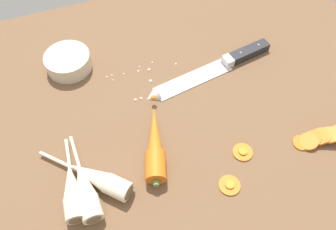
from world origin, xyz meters
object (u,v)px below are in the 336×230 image
carrot_slice_stack (323,137)px  prep_bowl (68,61)px  whole_carrot (155,144)px  parsnip_mid_left (85,189)px  parsnip_front (98,179)px  carrot_slice_stray_mid (230,185)px  chefs_knife (208,71)px  carrot_slice_stray_near (243,152)px  parsnip_mid_right (72,191)px

carrot_slice_stack → prep_bowl: prep_bowl is taller
whole_carrot → parsnip_mid_left: (-15.62, -4.45, -0.12)cm
parsnip_front → carrot_slice_stray_mid: (23.65, -9.73, -1.62)cm
chefs_knife → prep_bowl: (-31.15, 13.91, 1.50)cm
whole_carrot → carrot_slice_stray_near: size_ratio=4.96×
parsnip_front → parsnip_mid_right: (-5.17, -0.73, 0.00)cm
carrot_slice_stack → carrot_slice_stray_near: carrot_slice_stack is taller
chefs_knife → carrot_slice_stray_near: size_ratio=8.29×
chefs_knife → parsnip_mid_right: size_ratio=1.91×
parsnip_front → carrot_slice_stray_near: size_ratio=4.02×
parsnip_front → chefs_knife: bearing=30.2°
chefs_knife → parsnip_front: size_ratio=2.06×
parsnip_front → carrot_slice_stray_near: parsnip_front is taller
parsnip_mid_left → carrot_slice_stray_mid: size_ratio=4.53×
parsnip_mid_right → carrot_slice_stray_mid: (28.82, -8.99, -1.62)cm
parsnip_mid_left → carrot_slice_stray_near: 32.55cm
parsnip_mid_right → prep_bowl: same height
carrot_slice_stack → prep_bowl: bearing=139.0°
parsnip_mid_left → chefs_knife: bearing=29.8°
parsnip_mid_right → chefs_knife: bearing=27.5°
whole_carrot → prep_bowl: (-11.89, 29.42, 0.05)cm
chefs_knife → carrot_slice_stray_mid: (-8.38, -28.38, -0.29)cm
whole_carrot → carrot_slice_stray_near: 18.35cm
parsnip_mid_left → parsnip_mid_right: 2.39cm
parsnip_front → prep_bowl: (0.88, 32.56, 0.17)cm
parsnip_front → carrot_slice_stack: parsnip_front is taller
chefs_knife → parsnip_mid_left: (-34.88, -19.96, 1.33)cm
parsnip_mid_left → carrot_slice_stack: size_ratio=1.51×
parsnip_mid_right → prep_bowl: size_ratio=1.66×
carrot_slice_stray_near → carrot_slice_stray_mid: same height
chefs_knife → parsnip_mid_left: parsnip_mid_left is taller
whole_carrot → parsnip_front: (-12.78, -3.14, -0.12)cm
chefs_knife → parsnip_mid_right: parsnip_mid_right is taller
chefs_knife → parsnip_mid_right: 41.97cm
carrot_slice_stray_mid → prep_bowl: (-22.77, 42.29, 1.79)cm
parsnip_front → carrot_slice_stray_near: (29.54, -4.10, -1.62)cm
parsnip_mid_left → carrot_slice_stack: parsnip_mid_left is taller
carrot_slice_stack → parsnip_mid_right: bearing=172.7°
chefs_knife → prep_bowl: size_ratio=3.17×
chefs_knife → parsnip_mid_left: size_ratio=1.79×
parsnip_mid_left → carrot_slice_stray_mid: parsnip_mid_left is taller
parsnip_front → prep_bowl: 32.57cm
whole_carrot → parsnip_mid_right: whole_carrot is taller
whole_carrot → chefs_knife: bearing=38.9°
parsnip_mid_right → carrot_slice_stray_near: parsnip_mid_right is taller
parsnip_mid_right → carrot_slice_stray_near: 34.91cm
prep_bowl → chefs_knife: bearing=-24.1°
parsnip_mid_left → carrot_slice_stack: (49.59, -6.05, -0.65)cm
parsnip_mid_left → parsnip_mid_right: (-2.32, 0.57, 0.00)cm
carrot_slice_stray_near → parsnip_front: bearing=172.1°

